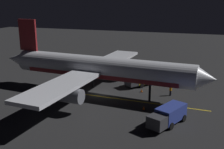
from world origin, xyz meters
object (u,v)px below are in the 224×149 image
(ground_crew_worker, at_px, (171,90))
(traffic_cone_near_right, at_px, (142,91))
(catering_truck, at_px, (142,79))
(traffic_cone_near_left, at_px, (144,108))
(airliner, at_px, (97,68))
(baggage_truck, at_px, (168,116))

(ground_crew_worker, bearing_deg, traffic_cone_near_right, -92.25)
(catering_truck, relative_size, traffic_cone_near_left, 10.72)
(airliner, xyz_separation_m, baggage_truck, (8.18, 12.77, -3.07))
(traffic_cone_near_left, relative_size, traffic_cone_near_right, 1.00)
(traffic_cone_near_right, bearing_deg, baggage_truck, 27.86)
(catering_truck, xyz_separation_m, ground_crew_worker, (3.75, 5.66, -0.31))
(ground_crew_worker, distance_m, traffic_cone_near_right, 4.89)
(airliner, relative_size, traffic_cone_near_left, 67.41)
(airliner, xyz_separation_m, catering_truck, (-6.52, 6.07, -3.08))
(catering_truck, distance_m, ground_crew_worker, 6.80)
(catering_truck, relative_size, traffic_cone_near_right, 10.72)
(traffic_cone_near_left, distance_m, traffic_cone_near_right, 7.69)
(baggage_truck, bearing_deg, traffic_cone_near_right, -152.14)
(airliner, bearing_deg, ground_crew_worker, 103.28)
(ground_crew_worker, xyz_separation_m, traffic_cone_near_left, (7.23, -2.83, -0.64))
(catering_truck, distance_m, traffic_cone_near_right, 3.77)
(baggage_truck, height_order, traffic_cone_near_left, baggage_truck)
(catering_truck, distance_m, traffic_cone_near_left, 11.38)
(airliner, distance_m, ground_crew_worker, 12.52)
(catering_truck, xyz_separation_m, traffic_cone_near_right, (3.56, 0.82, -0.95))
(airliner, distance_m, traffic_cone_near_right, 8.51)
(catering_truck, height_order, traffic_cone_near_right, catering_truck)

